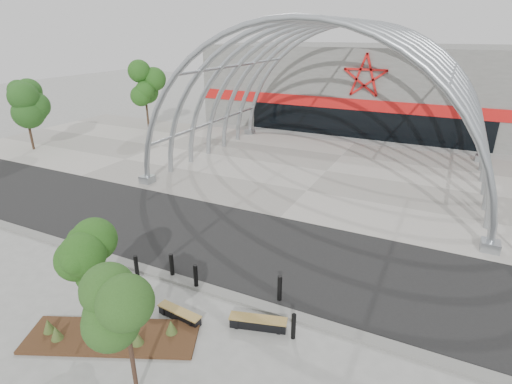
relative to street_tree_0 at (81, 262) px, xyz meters
name	(u,v)px	position (x,y,z in m)	size (l,w,h in m)	color
ground	(212,287)	(2.60, 3.61, -2.47)	(140.00, 140.00, 0.00)	gray
road	(251,247)	(2.60, 7.11, -2.46)	(140.00, 7.00, 0.02)	black
forecourt	(326,171)	(2.60, 19.11, -2.45)	(60.00, 17.00, 0.04)	gray
kerb	(208,289)	(2.60, 3.36, -2.41)	(60.00, 0.50, 0.12)	slate
arena_building	(379,85)	(2.60, 37.06, 1.52)	(34.00, 15.24, 8.00)	slate
vault_canopy	(326,171)	(2.60, 19.11, -2.45)	(20.80, 15.80, 20.36)	#9EA5AA
planting_bed	(110,334)	(1.08, -0.25, -2.33)	(5.81, 3.84, 0.59)	#362114
street_tree_0	(81,262)	(0.00, 0.00, 0.00)	(1.51, 1.51, 3.44)	#332318
street_tree_1	(126,316)	(3.36, -1.52, 0.17)	(1.55, 1.55, 3.67)	black
bench_0	(180,315)	(2.61, 1.51, -2.29)	(1.78, 0.56, 0.37)	black
bench_1	(258,323)	(5.27, 2.32, -2.27)	(2.01, 0.95, 0.41)	black
bollard_0	(136,267)	(-0.45, 2.81, -1.95)	(0.17, 0.17, 1.04)	black
bollard_1	(172,266)	(0.79, 3.50, -1.93)	(0.17, 0.17, 1.08)	black
bollard_2	(196,277)	(2.11, 3.28, -1.94)	(0.17, 0.17, 1.06)	black
bollard_3	(280,288)	(5.34, 4.03, -1.94)	(0.17, 0.17, 1.07)	black
bollard_4	(294,326)	(6.53, 2.39, -1.99)	(0.15, 0.15, 0.95)	black
bg_tree_0	(144,83)	(-17.40, 23.61, 2.17)	(3.00, 3.00, 6.45)	#2F2217
bg_tree_2	(24,104)	(-21.40, 13.61, 1.39)	(2.55, 2.55, 5.38)	#2F1F15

